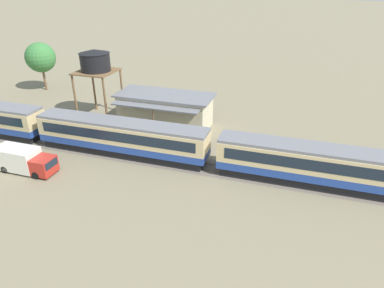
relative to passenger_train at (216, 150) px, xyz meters
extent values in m
cube|color=#234293|center=(10.25, 0.00, -0.90)|extent=(19.71, 2.99, 0.80)
cube|color=#D1B784|center=(10.25, 0.00, 0.48)|extent=(19.71, 2.99, 1.97)
cube|color=#192330|center=(10.25, 0.00, 0.58)|extent=(18.13, 3.03, 1.10)
cube|color=slate|center=(10.25, 0.00, 1.61)|extent=(19.71, 2.81, 0.30)
cube|color=black|center=(10.25, 0.00, -1.74)|extent=(18.92, 2.57, 0.88)
cylinder|color=black|center=(3.75, -0.72, -1.75)|extent=(0.90, 0.18, 0.90)
cylinder|color=black|center=(3.75, 0.72, -1.75)|extent=(0.90, 0.18, 0.90)
cube|color=#234293|center=(-10.77, 0.00, -0.90)|extent=(19.71, 2.99, 0.80)
cube|color=#D1B784|center=(-10.77, 0.00, 0.48)|extent=(19.71, 2.99, 1.97)
cube|color=#192330|center=(-10.77, 0.00, 0.58)|extent=(18.13, 3.03, 1.10)
cube|color=slate|center=(-10.77, 0.00, 1.61)|extent=(19.71, 2.81, 0.30)
cube|color=black|center=(-10.77, 0.00, -1.74)|extent=(18.92, 2.57, 0.88)
cylinder|color=black|center=(-4.27, -0.72, -1.75)|extent=(0.90, 0.18, 0.90)
cylinder|color=black|center=(-4.27, 0.72, -1.75)|extent=(0.90, 0.18, 0.90)
cylinder|color=black|center=(-17.28, -0.72, -1.75)|extent=(0.90, 0.18, 0.90)
cylinder|color=black|center=(-17.28, 0.72, -1.75)|extent=(0.90, 0.18, 0.90)
cylinder|color=black|center=(-25.30, -0.72, -1.75)|extent=(0.90, 0.18, 0.90)
cylinder|color=black|center=(-25.30, 0.72, -1.75)|extent=(0.90, 0.18, 0.90)
cube|color=#665B51|center=(8.56, 0.00, -2.20)|extent=(130.85, 3.60, 0.01)
cube|color=#4C4238|center=(8.56, -0.72, -2.18)|extent=(130.85, 0.12, 0.04)
cube|color=#4C4238|center=(8.56, 0.72, -2.18)|extent=(130.85, 0.12, 0.04)
cube|color=beige|center=(-9.22, 9.14, -0.12)|extent=(11.71, 5.04, 4.16)
cube|color=slate|center=(-9.22, 9.14, 2.05)|extent=(12.65, 5.44, 0.20)
cube|color=slate|center=(-9.22, 5.82, 1.55)|extent=(11.24, 1.60, 0.16)
cylinder|color=brown|center=(-9.22, 5.22, -0.36)|extent=(0.14, 0.14, 3.68)
cylinder|color=brown|center=(-16.77, 11.53, 1.02)|extent=(0.28, 0.28, 6.45)
cylinder|color=brown|center=(-21.38, 11.53, 1.02)|extent=(0.28, 0.28, 6.45)
cylinder|color=brown|center=(-16.77, 6.92, 1.02)|extent=(0.28, 0.28, 6.45)
cylinder|color=brown|center=(-21.38, 6.92, 1.02)|extent=(0.28, 0.28, 6.45)
cube|color=brown|center=(-19.08, 9.23, 4.33)|extent=(5.11, 5.11, 0.16)
cylinder|color=black|center=(-19.08, 9.23, 5.59)|extent=(3.92, 3.92, 2.36)
cone|color=black|center=(-19.08, 9.23, 7.02)|extent=(4.12, 4.12, 0.50)
cube|color=#B2281E|center=(-16.08, -6.46, -1.14)|extent=(1.91, 2.14, 1.68)
cube|color=#192330|center=(-15.12, -6.46, -0.81)|extent=(0.03, 1.78, 0.74)
cube|color=silver|center=(-19.27, -6.46, -0.84)|extent=(4.46, 2.23, 2.29)
cylinder|color=black|center=(-16.40, -7.44, -1.80)|extent=(0.80, 0.26, 0.80)
cylinder|color=black|center=(-16.40, -5.48, -1.80)|extent=(0.80, 0.26, 0.80)
cylinder|color=black|center=(-20.23, -7.44, -1.80)|extent=(0.80, 0.26, 0.80)
cylinder|color=black|center=(-20.23, -5.48, -1.80)|extent=(0.80, 0.26, 0.80)
cylinder|color=brown|center=(-35.23, 17.54, -0.12)|extent=(0.37, 0.37, 4.17)
sphere|color=#387538|center=(-35.23, 17.54, 3.46)|extent=(4.99, 4.99, 4.99)
camera|label=1|loc=(7.16, -30.23, 15.93)|focal=32.00mm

